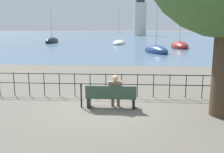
% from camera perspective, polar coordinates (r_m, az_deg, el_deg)
% --- Properties ---
extents(ground_plane, '(1000.00, 1000.00, 0.00)m').
position_cam_1_polar(ground_plane, '(9.75, -0.21, -7.09)').
color(ground_plane, '#605B51').
extents(harbor_water, '(600.00, 300.00, 0.01)m').
position_cam_1_polar(harbor_water, '(170.66, 3.83, 9.72)').
color(harbor_water, slate).
rests_on(harbor_water, ground_plane).
extents(park_bench, '(1.93, 0.45, 0.90)m').
position_cam_1_polar(park_bench, '(9.57, -0.24, -4.72)').
color(park_bench, '#334C38').
rests_on(park_bench, ground_plane).
extents(seated_person_left, '(0.50, 0.35, 1.28)m').
position_cam_1_polar(seated_person_left, '(9.56, 0.77, -3.07)').
color(seated_person_left, brown).
rests_on(seated_person_left, ground_plane).
extents(promenade_railing, '(13.44, 0.04, 1.05)m').
position_cam_1_polar(promenade_railing, '(11.10, 0.39, -1.19)').
color(promenade_railing, black).
rests_on(promenade_railing, ground_plane).
extents(closed_umbrella, '(0.09, 0.09, 0.98)m').
position_cam_1_polar(closed_umbrella, '(9.68, -7.05, -3.93)').
color(closed_umbrella, black).
rests_on(closed_umbrella, ground_plane).
extents(sailboat_0, '(1.95, 7.14, 8.11)m').
position_cam_1_polar(sailboat_0, '(57.20, -13.54, 7.83)').
color(sailboat_0, black).
rests_on(sailboat_0, ground_plane).
extents(sailboat_1, '(2.99, 8.25, 7.44)m').
position_cam_1_polar(sailboat_1, '(52.06, 1.64, 7.73)').
color(sailboat_1, white).
rests_on(sailboat_1, ground_plane).
extents(sailboat_2, '(2.84, 5.98, 12.64)m').
position_cam_1_polar(sailboat_2, '(41.77, 15.15, 6.79)').
color(sailboat_2, maroon).
rests_on(sailboat_2, ground_plane).
extents(sailboat_4, '(3.72, 6.00, 8.98)m').
position_cam_1_polar(sailboat_4, '(32.80, 9.98, 5.93)').
color(sailboat_4, navy).
rests_on(sailboat_4, ground_plane).
extents(harbor_lighthouse, '(5.94, 5.94, 18.44)m').
position_cam_1_polar(harbor_lighthouse, '(121.57, 6.45, 13.31)').
color(harbor_lighthouse, beige).
rests_on(harbor_lighthouse, ground_plane).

